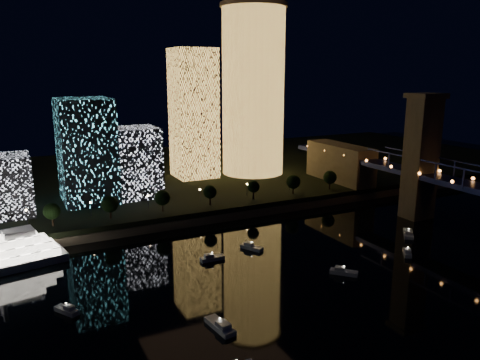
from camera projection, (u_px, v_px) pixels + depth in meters
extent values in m
plane|color=black|center=(381.00, 305.00, 119.40)|extent=(520.00, 520.00, 0.00)
cube|color=black|center=(176.00, 175.00, 258.32)|extent=(420.00, 160.00, 5.00)
cube|color=#6B5E4C|center=(239.00, 214.00, 190.55)|extent=(420.00, 6.00, 3.00)
cylinder|color=#FFBB51|center=(253.00, 93.00, 242.18)|extent=(32.00, 32.00, 84.28)
cylinder|color=#6B5E4C|center=(254.00, 5.00, 232.38)|extent=(34.00, 34.00, 2.00)
cube|color=#FFBB51|center=(194.00, 114.00, 235.86)|extent=(20.22, 20.22, 64.34)
cube|color=silver|center=(130.00, 162.00, 201.00)|extent=(24.28, 20.54, 29.88)
cube|color=#5DE9FF|center=(86.00, 150.00, 193.76)|extent=(21.31, 27.71, 42.63)
cube|color=#6B5E4C|center=(421.00, 159.00, 185.75)|extent=(11.00, 9.00, 48.00)
cube|color=#6B5E4C|center=(426.00, 96.00, 180.07)|extent=(13.00, 11.00, 2.00)
cube|color=#6B5E4C|center=(340.00, 168.00, 232.18)|extent=(12.00, 40.00, 23.00)
cube|color=navy|center=(440.00, 173.00, 171.95)|extent=(0.50, 0.50, 7.00)
cube|color=navy|center=(392.00, 162.00, 192.87)|extent=(0.50, 0.50, 7.00)
sphere|color=orange|center=(419.00, 173.00, 179.96)|extent=(1.20, 1.20, 1.20)
sphere|color=orange|center=(345.00, 155.00, 219.19)|extent=(1.20, 1.20, 1.20)
cube|color=silver|center=(18.00, 233.00, 141.78)|extent=(9.51, 7.80, 1.91)
cube|color=silver|center=(344.00, 272.00, 137.19)|extent=(7.33, 7.52, 1.20)
cube|color=silver|center=(340.00, 268.00, 137.34)|extent=(3.42, 3.44, 1.00)
sphere|color=white|center=(344.00, 266.00, 136.74)|extent=(0.36, 0.36, 0.36)
cube|color=silver|center=(407.00, 253.00, 151.94)|extent=(6.17, 6.78, 1.20)
cube|color=silver|center=(408.00, 251.00, 150.70)|extent=(2.95, 3.03, 1.00)
sphere|color=white|center=(408.00, 247.00, 151.49)|extent=(0.36, 0.36, 0.36)
cube|color=silver|center=(252.00, 248.00, 156.49)|extent=(5.99, 8.12, 1.20)
cube|color=silver|center=(249.00, 244.00, 156.90)|extent=(3.12, 3.40, 1.00)
sphere|color=white|center=(252.00, 242.00, 156.03)|extent=(0.36, 0.36, 0.36)
cube|color=silver|center=(408.00, 234.00, 169.74)|extent=(8.82, 9.31, 1.20)
cube|color=silver|center=(409.00, 232.00, 168.12)|extent=(4.16, 4.22, 1.00)
sphere|color=white|center=(409.00, 229.00, 169.29)|extent=(0.36, 0.36, 0.36)
cube|color=silver|center=(212.00, 258.00, 147.41)|extent=(7.74, 2.72, 1.20)
cube|color=silver|center=(209.00, 256.00, 146.69)|extent=(2.75, 2.09, 1.00)
sphere|color=white|center=(212.00, 253.00, 146.95)|extent=(0.36, 0.36, 0.36)
cube|color=silver|center=(67.00, 311.00, 115.35)|extent=(5.56, 7.04, 1.20)
cube|color=silver|center=(69.00, 308.00, 114.57)|extent=(2.81, 3.01, 1.00)
sphere|color=white|center=(66.00, 303.00, 114.89)|extent=(0.36, 0.36, 0.36)
sphere|color=white|center=(237.00, 360.00, 92.16)|extent=(0.36, 0.36, 0.36)
cube|color=silver|center=(220.00, 326.00, 108.28)|extent=(4.30, 9.85, 1.20)
cube|color=silver|center=(223.00, 325.00, 106.88)|extent=(2.90, 3.64, 1.00)
sphere|color=white|center=(220.00, 318.00, 107.83)|extent=(0.36, 0.36, 0.36)
cylinder|color=black|center=(53.00, 221.00, 164.15)|extent=(0.70, 0.70, 4.00)
sphere|color=black|center=(52.00, 211.00, 163.36)|extent=(5.91, 5.91, 5.91)
cylinder|color=black|center=(110.00, 213.00, 172.83)|extent=(0.70, 0.70, 4.00)
sphere|color=black|center=(110.00, 204.00, 172.04)|extent=(6.28, 6.28, 6.28)
cylinder|color=black|center=(163.00, 206.00, 181.51)|extent=(0.70, 0.70, 4.00)
sphere|color=black|center=(162.00, 198.00, 180.72)|extent=(6.09, 6.09, 6.09)
cylinder|color=black|center=(210.00, 200.00, 190.19)|extent=(0.70, 0.70, 4.00)
sphere|color=black|center=(210.00, 192.00, 189.40)|extent=(5.56, 5.56, 5.56)
cylinder|color=black|center=(253.00, 195.00, 198.87)|extent=(0.70, 0.70, 4.00)
sphere|color=black|center=(254.00, 187.00, 198.08)|extent=(5.27, 5.27, 5.27)
cylinder|color=black|center=(293.00, 189.00, 207.55)|extent=(0.70, 0.70, 4.00)
sphere|color=black|center=(293.00, 182.00, 206.76)|extent=(6.34, 6.34, 6.34)
cylinder|color=black|center=(330.00, 185.00, 216.23)|extent=(0.70, 0.70, 4.00)
sphere|color=black|center=(330.00, 177.00, 215.44)|extent=(6.17, 6.17, 6.17)
cylinder|color=black|center=(27.00, 218.00, 165.80)|extent=(0.24, 0.24, 5.00)
sphere|color=#FFCC7F|center=(26.00, 210.00, 165.16)|extent=(0.70, 0.70, 0.70)
cylinder|color=black|center=(91.00, 210.00, 175.34)|extent=(0.24, 0.24, 5.00)
sphere|color=#FFCC7F|center=(90.00, 203.00, 174.71)|extent=(0.70, 0.70, 0.70)
cylinder|color=black|center=(148.00, 203.00, 184.89)|extent=(0.24, 0.24, 5.00)
sphere|color=#FFCC7F|center=(148.00, 196.00, 184.26)|extent=(0.70, 0.70, 0.70)
cylinder|color=black|center=(200.00, 196.00, 194.44)|extent=(0.24, 0.24, 5.00)
sphere|color=#FFCC7F|center=(200.00, 190.00, 193.81)|extent=(0.70, 0.70, 0.70)
cylinder|color=black|center=(247.00, 190.00, 203.99)|extent=(0.24, 0.24, 5.00)
sphere|color=#FFCC7F|center=(247.00, 184.00, 203.35)|extent=(0.70, 0.70, 0.70)
cylinder|color=black|center=(290.00, 185.00, 213.54)|extent=(0.24, 0.24, 5.00)
sphere|color=#FFCC7F|center=(290.00, 179.00, 212.90)|extent=(0.70, 0.70, 0.70)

